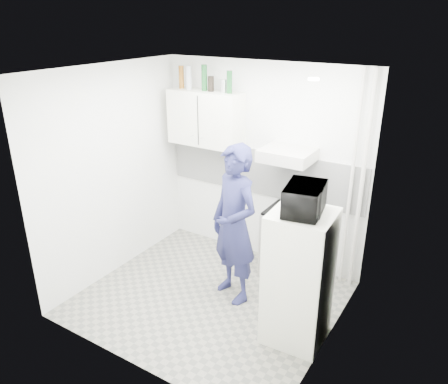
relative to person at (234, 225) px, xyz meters
The scene contains 23 objects.
floor 0.97m from the person, 132.80° to the right, with size 2.80×2.80×0.00m, color gray.
ceiling 1.70m from the person, 132.80° to the right, with size 2.80×2.80×0.00m, color white.
wall_back 1.12m from the person, 100.87° to the left, with size 2.80×2.80×0.00m, color white.
wall_left 1.66m from the person, behind, with size 2.60×2.60×0.00m, color white.
wall_right 1.28m from the person, 10.13° to the right, with size 2.60×2.60×0.00m, color white.
person is the anchor object (origin of this frame).
stove 0.98m from the person, 68.56° to the left, with size 0.53×0.53×0.84m, color beige.
fridge 0.97m from the person, 17.13° to the right, with size 0.58×0.58×1.41m, color white.
stove_top 0.85m from the person, 68.56° to the left, with size 0.51×0.51×0.03m, color black.
saucepan 0.86m from the person, 65.44° to the left, with size 0.17×0.17×0.10m, color silver.
microwave 1.13m from the person, 17.13° to the right, with size 0.33×0.49×0.27m, color black.
bottle_a 2.12m from the person, 146.93° to the left, with size 0.07×0.07×0.29m, color brown.
bottle_b 2.05m from the person, 144.47° to the left, with size 0.08×0.08×0.29m, color #B2B7BC.
bottle_d 1.93m from the person, 138.19° to the left, with size 0.07×0.07×0.32m, color #144C1E.
canister_a 1.83m from the person, 135.11° to the left, with size 0.07×0.07×0.19m, color black.
canister_b 1.74m from the person, 128.33° to the left, with size 0.08×0.08×0.16m, color silver.
bottle_e 1.76m from the person, 124.64° to the left, with size 0.07×0.07×0.27m, color #144C1E.
upper_cabinet 1.58m from the person, 137.80° to the left, with size 1.00×0.35×0.70m, color white.
range_hood 1.05m from the person, 72.26° to the left, with size 0.60×0.50×0.14m, color beige.
backsplash 1.08m from the person, 101.03° to the left, with size 2.74×0.03×0.60m, color white.
pipe_a 1.51m from the person, 40.94° to the left, with size 0.05×0.05×2.60m, color beige.
pipe_b 1.42m from the person, 44.23° to the left, with size 0.04×0.04×2.60m, color beige.
ceiling_spot_fixture 1.83m from the person, ahead, with size 0.10×0.10×0.02m, color white.
Camera 1 is at (2.40, -3.54, 3.10)m, focal length 35.00 mm.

